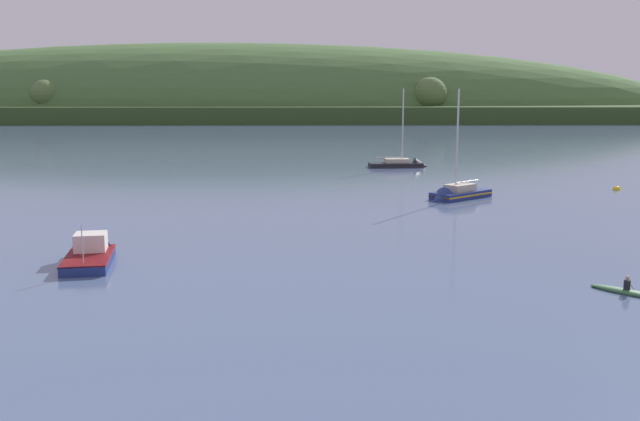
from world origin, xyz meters
TOP-DOWN VIEW (x-y plane):
  - far_shoreline_hill at (-32.24, 232.41)m, footprint 425.94×96.55m
  - sailboat_near_mooring at (16.80, 50.40)m, footprint 6.84×6.38m
  - sailboat_midwater_white at (14.81, 77.15)m, footprint 7.90×3.27m
  - fishing_boat_moored at (-8.75, 26.15)m, footprint 3.50×6.15m
  - canoe_with_paddler at (19.87, 20.15)m, footprint 3.11×3.04m
  - mooring_buoy_off_fishing_boat at (34.07, 56.54)m, footprint 0.77×0.77m

SIDE VIEW (x-z plane):
  - mooring_buoy_off_fishing_boat at x=34.07m, z-range -0.42..0.42m
  - canoe_with_paddler at x=19.87m, z-range -0.41..0.61m
  - sailboat_midwater_white at x=14.81m, z-range -5.47..5.77m
  - sailboat_near_mooring at x=16.80m, z-range -5.39..5.76m
  - far_shoreline_hill at x=-32.24m, z-range -25.56..26.03m
  - fishing_boat_moored at x=-8.75m, z-range -1.49..2.15m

